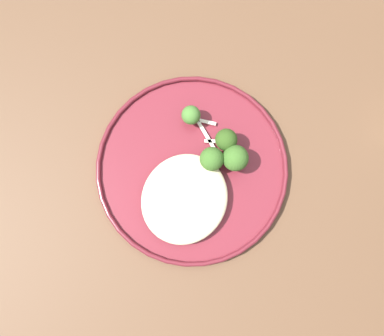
{
  "coord_description": "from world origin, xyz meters",
  "views": [
    {
      "loc": [
        -0.14,
        -0.09,
        1.43
      ],
      "look_at": [
        -0.05,
        -0.05,
        0.76
      ],
      "focal_mm": 42.63,
      "sensor_mm": 36.0,
      "label": 1
    }
  ],
  "objects_px": {
    "dinner_plate": "(192,169)",
    "broccoli_floret_right_tilted": "(235,158)",
    "broccoli_floret_beside_noodles": "(226,140)",
    "seared_scallop_right_edge": "(176,186)",
    "broccoli_floret_rear_charred": "(212,159)",
    "seared_scallop_front_small": "(186,202)",
    "seared_scallop_tilted_round": "(207,219)",
    "seared_scallop_on_noodles": "(201,197)",
    "broccoli_floret_tall_stalk": "(191,115)"
  },
  "relations": [
    {
      "from": "dinner_plate",
      "to": "seared_scallop_right_edge",
      "type": "relative_size",
      "value": 9.99
    },
    {
      "from": "seared_scallop_tilted_round",
      "to": "seared_scallop_on_noodles",
      "type": "bearing_deg",
      "value": 41.62
    },
    {
      "from": "seared_scallop_on_noodles",
      "to": "broccoli_floret_rear_charred",
      "type": "xyz_separation_m",
      "value": [
        0.05,
        0.01,
        0.02
      ]
    },
    {
      "from": "seared_scallop_front_small",
      "to": "broccoli_floret_beside_noodles",
      "type": "relative_size",
      "value": 0.66
    },
    {
      "from": "seared_scallop_on_noodles",
      "to": "broccoli_floret_rear_charred",
      "type": "relative_size",
      "value": 0.51
    },
    {
      "from": "seared_scallop_on_noodles",
      "to": "broccoli_floret_beside_noodles",
      "type": "height_order",
      "value": "broccoli_floret_beside_noodles"
    },
    {
      "from": "dinner_plate",
      "to": "seared_scallop_right_edge",
      "type": "height_order",
      "value": "seared_scallop_right_edge"
    },
    {
      "from": "broccoli_floret_beside_noodles",
      "to": "broccoli_floret_right_tilted",
      "type": "bearing_deg",
      "value": -127.5
    },
    {
      "from": "broccoli_floret_right_tilted",
      "to": "broccoli_floret_tall_stalk",
      "type": "bearing_deg",
      "value": 70.98
    },
    {
      "from": "seared_scallop_right_edge",
      "to": "broccoli_floret_rear_charred",
      "type": "height_order",
      "value": "broccoli_floret_rear_charred"
    },
    {
      "from": "seared_scallop_tilted_round",
      "to": "broccoli_floret_rear_charred",
      "type": "relative_size",
      "value": 0.48
    },
    {
      "from": "dinner_plate",
      "to": "broccoli_floret_tall_stalk",
      "type": "distance_m",
      "value": 0.08
    },
    {
      "from": "broccoli_floret_rear_charred",
      "to": "seared_scallop_tilted_round",
      "type": "bearing_deg",
      "value": -157.53
    },
    {
      "from": "seared_scallop_on_noodles",
      "to": "broccoli_floret_rear_charred",
      "type": "height_order",
      "value": "broccoli_floret_rear_charred"
    },
    {
      "from": "seared_scallop_tilted_round",
      "to": "seared_scallop_front_small",
      "type": "bearing_deg",
      "value": 77.86
    },
    {
      "from": "broccoli_floret_beside_noodles",
      "to": "broccoli_floret_right_tilted",
      "type": "distance_m",
      "value": 0.03
    },
    {
      "from": "dinner_plate",
      "to": "seared_scallop_front_small",
      "type": "bearing_deg",
      "value": -163.18
    },
    {
      "from": "seared_scallop_right_edge",
      "to": "seared_scallop_on_noodles",
      "type": "bearing_deg",
      "value": -86.84
    },
    {
      "from": "seared_scallop_right_edge",
      "to": "broccoli_floret_tall_stalk",
      "type": "bearing_deg",
      "value": 14.32
    },
    {
      "from": "dinner_plate",
      "to": "broccoli_floret_right_tilted",
      "type": "relative_size",
      "value": 5.59
    },
    {
      "from": "seared_scallop_front_small",
      "to": "broccoli_floret_tall_stalk",
      "type": "bearing_deg",
      "value": 23.34
    },
    {
      "from": "seared_scallop_tilted_round",
      "to": "seared_scallop_right_edge",
      "type": "bearing_deg",
      "value": 70.61
    },
    {
      "from": "broccoli_floret_rear_charred",
      "to": "broccoli_floret_right_tilted",
      "type": "relative_size",
      "value": 1.0
    },
    {
      "from": "seared_scallop_front_small",
      "to": "seared_scallop_right_edge",
      "type": "height_order",
      "value": "same"
    },
    {
      "from": "broccoli_floret_rear_charred",
      "to": "broccoli_floret_right_tilted",
      "type": "height_order",
      "value": "same"
    },
    {
      "from": "seared_scallop_tilted_round",
      "to": "seared_scallop_on_noodles",
      "type": "distance_m",
      "value": 0.03
    },
    {
      "from": "seared_scallop_tilted_round",
      "to": "broccoli_floret_tall_stalk",
      "type": "distance_m",
      "value": 0.15
    },
    {
      "from": "dinner_plate",
      "to": "seared_scallop_right_edge",
      "type": "xyz_separation_m",
      "value": [
        -0.04,
        0.01,
        0.01
      ]
    },
    {
      "from": "broccoli_floret_beside_noodles",
      "to": "seared_scallop_tilted_round",
      "type": "bearing_deg",
      "value": -166.98
    },
    {
      "from": "broccoli_floret_beside_noodles",
      "to": "dinner_plate",
      "type": "bearing_deg",
      "value": 153.97
    },
    {
      "from": "seared_scallop_front_small",
      "to": "seared_scallop_right_edge",
      "type": "distance_m",
      "value": 0.03
    },
    {
      "from": "dinner_plate",
      "to": "broccoli_floret_rear_charred",
      "type": "relative_size",
      "value": 5.59
    },
    {
      "from": "seared_scallop_front_small",
      "to": "broccoli_floret_beside_noodles",
      "type": "bearing_deg",
      "value": -6.87
    },
    {
      "from": "broccoli_floret_tall_stalk",
      "to": "broccoli_floret_right_tilted",
      "type": "xyz_separation_m",
      "value": [
        -0.03,
        -0.09,
        0.01
      ]
    },
    {
      "from": "seared_scallop_tilted_round",
      "to": "broccoli_floret_beside_noodles",
      "type": "xyz_separation_m",
      "value": [
        0.11,
        0.03,
        0.02
      ]
    },
    {
      "from": "seared_scallop_front_small",
      "to": "seared_scallop_tilted_round",
      "type": "distance_m",
      "value": 0.04
    },
    {
      "from": "seared_scallop_right_edge",
      "to": "seared_scallop_front_small",
      "type": "bearing_deg",
      "value": -119.8
    },
    {
      "from": "seared_scallop_front_small",
      "to": "broccoli_floret_rear_charred",
      "type": "xyz_separation_m",
      "value": [
        0.07,
        -0.01,
        0.02
      ]
    },
    {
      "from": "seared_scallop_on_noodles",
      "to": "broccoli_floret_beside_noodles",
      "type": "relative_size",
      "value": 0.54
    },
    {
      "from": "seared_scallop_on_noodles",
      "to": "broccoli_floret_right_tilted",
      "type": "relative_size",
      "value": 0.51
    },
    {
      "from": "seared_scallop_front_small",
      "to": "seared_scallop_on_noodles",
      "type": "bearing_deg",
      "value": -46.86
    },
    {
      "from": "dinner_plate",
      "to": "seared_scallop_on_noodles",
      "type": "xyz_separation_m",
      "value": [
        -0.03,
        -0.03,
        0.01
      ]
    },
    {
      "from": "seared_scallop_right_edge",
      "to": "broccoli_floret_beside_noodles",
      "type": "distance_m",
      "value": 0.1
    },
    {
      "from": "seared_scallop_tilted_round",
      "to": "dinner_plate",
      "type": "bearing_deg",
      "value": 43.16
    },
    {
      "from": "seared_scallop_front_small",
      "to": "seared_scallop_on_noodles",
      "type": "distance_m",
      "value": 0.02
    },
    {
      "from": "seared_scallop_tilted_round",
      "to": "broccoli_floret_tall_stalk",
      "type": "relative_size",
      "value": 0.61
    },
    {
      "from": "dinner_plate",
      "to": "seared_scallop_on_noodles",
      "type": "relative_size",
      "value": 10.88
    },
    {
      "from": "seared_scallop_front_small",
      "to": "seared_scallop_right_edge",
      "type": "xyz_separation_m",
      "value": [
        0.01,
        0.02,
        -0.0
      ]
    },
    {
      "from": "dinner_plate",
      "to": "broccoli_floret_right_tilted",
      "type": "xyz_separation_m",
      "value": [
        0.04,
        -0.05,
        0.03
      ]
    },
    {
      "from": "seared_scallop_tilted_round",
      "to": "broccoli_floret_rear_charred",
      "type": "height_order",
      "value": "broccoli_floret_rear_charred"
    }
  ]
}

